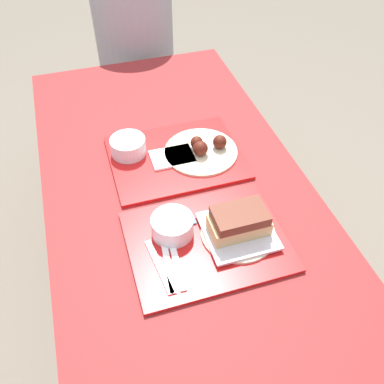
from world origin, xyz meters
TOP-DOWN VIEW (x-y plane):
  - ground_plane at (0.00, 0.00)m, footprint 12.00×12.00m
  - picnic_table at (0.00, 0.00)m, footprint 0.77×1.66m
  - picnic_bench_far at (0.00, 1.05)m, footprint 0.73×0.28m
  - tray_near at (0.02, -0.17)m, footprint 0.41×0.32m
  - tray_far at (0.03, 0.17)m, footprint 0.41×0.32m
  - bowl_coleslaw_near at (-0.06, -0.12)m, footprint 0.11×0.11m
  - brisket_sandwich_plate at (0.10, -0.18)m, footprint 0.20×0.20m
  - plastic_fork_near at (-0.10, -0.22)m, footprint 0.03×0.17m
  - plastic_knife_near at (-0.08, -0.22)m, footprint 0.03×0.17m
  - plastic_spoon_near at (-0.12, -0.22)m, footprint 0.03×0.17m
  - condiment_packet at (-0.01, -0.10)m, footprint 0.04×0.03m
  - bowl_coleslaw_far at (-0.11, 0.23)m, footprint 0.11×0.11m
  - wings_plate_far at (0.12, 0.17)m, footprint 0.23×0.23m
  - napkin_far at (0.02, 0.17)m, footprint 0.13×0.09m
  - person_seated_across at (0.08, 1.05)m, footprint 0.35×0.35m

SIDE VIEW (x-z plane):
  - ground_plane at x=0.00m, z-range 0.00..0.00m
  - picnic_bench_far at x=0.00m, z-range 0.16..0.63m
  - picnic_table at x=0.00m, z-range 0.28..1.05m
  - tray_near at x=0.02m, z-range 0.77..0.78m
  - tray_far at x=0.03m, z-range 0.77..0.78m
  - person_seated_across at x=0.08m, z-range 0.42..1.15m
  - plastic_fork_near at x=-0.10m, z-range 0.78..0.79m
  - plastic_knife_near at x=-0.08m, z-range 0.78..0.79m
  - plastic_spoon_near at x=-0.12m, z-range 0.78..0.79m
  - condiment_packet at x=-0.01m, z-range 0.78..0.79m
  - napkin_far at x=0.02m, z-range 0.78..0.79m
  - wings_plate_far at x=0.12m, z-range 0.77..0.82m
  - bowl_coleslaw_near at x=-0.06m, z-range 0.79..0.84m
  - bowl_coleslaw_far at x=-0.11m, z-range 0.79..0.84m
  - brisket_sandwich_plate at x=0.10m, z-range 0.77..0.86m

